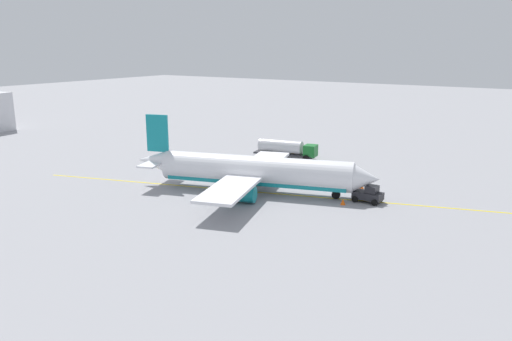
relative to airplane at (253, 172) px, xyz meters
The scene contains 8 objects.
ground_plane 2.84m from the airplane, 16.04° to the left, with size 400.00×400.00×0.00m, color #939399.
airplane is the anchor object (origin of this frame).
fuel_tanker 21.94m from the airplane, 107.41° to the left, with size 11.48×4.26×3.15m.
pushback_tug 15.50m from the airplane, 14.99° to the left, with size 3.66×2.41×2.20m.
refueling_worker 14.85m from the airplane, 106.88° to the left, with size 0.57×0.63×1.71m.
safety_cone_nose 12.87m from the airplane, ahead, with size 0.66×0.66×0.73m, color #F2590F.
safety_cone_wingtip 15.38m from the airplane, 38.59° to the left, with size 0.62×0.62×0.69m, color #F2590F.
taxi_line_marking 2.83m from the airplane, 16.04° to the left, with size 64.77×0.30×0.01m, color yellow.
Camera 1 is at (35.24, -55.25, 19.30)m, focal length 35.43 mm.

